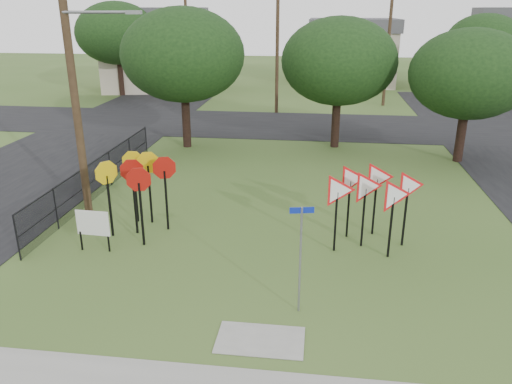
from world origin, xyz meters
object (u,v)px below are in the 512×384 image
Objects in this scene: yield_sign_cluster at (372,189)px; info_board at (93,224)px; street_name_sign at (300,253)px; stop_sign_cluster at (138,177)px.

yield_sign_cluster is 2.41× the size of info_board.
street_name_sign is at bearing -116.46° from yield_sign_cluster.
info_board is at bearing -169.81° from yield_sign_cluster.
street_name_sign is at bearing -36.84° from stop_sign_cluster.
street_name_sign is at bearing -21.24° from info_board.
stop_sign_cluster is at bearing 60.05° from info_board.
street_name_sign is 6.95m from info_board.
stop_sign_cluster is at bearing 179.20° from yield_sign_cluster.
yield_sign_cluster is (7.51, -0.11, -0.04)m from stop_sign_cluster.
stop_sign_cluster is 0.81× the size of yield_sign_cluster.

